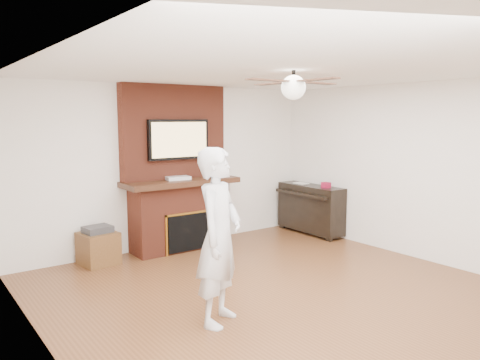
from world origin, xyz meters
TOP-DOWN VIEW (x-y plane):
  - room_shell at (0.00, 0.00)m, footprint 5.36×5.86m
  - fireplace at (0.00, 2.55)m, footprint 1.78×0.64m
  - tv at (0.00, 2.50)m, footprint 1.00×0.08m
  - ceiling_fan at (-0.00, 0.00)m, footprint 1.21×1.21m
  - person at (-0.98, -0.04)m, footprint 0.76×0.70m
  - side_table at (-1.30, 2.48)m, footprint 0.52×0.52m
  - piano at (2.29, 2.00)m, footprint 0.49×1.30m
  - cable_box at (-0.06, 2.45)m, footprint 0.38×0.25m
  - candle_orange at (-0.06, 2.33)m, footprint 0.06×0.06m
  - candle_green at (0.01, 2.36)m, footprint 0.07×0.07m
  - candle_cream at (0.11, 2.34)m, footprint 0.09×0.09m
  - candle_blue at (0.16, 2.38)m, footprint 0.05×0.05m

SIDE VIEW (x-z plane):
  - candle_green at x=0.01m, z-range 0.00..0.08m
  - candle_blue at x=0.16m, z-range 0.00..0.09m
  - candle_orange at x=-0.06m, z-range 0.00..0.11m
  - candle_cream at x=0.11m, z-range 0.00..0.12m
  - side_table at x=-1.30m, z-range -0.02..0.51m
  - piano at x=2.29m, z-range -0.01..0.92m
  - person at x=-0.98m, z-range 0.00..1.73m
  - fireplace at x=0.00m, z-range -0.25..2.25m
  - cable_box at x=-0.06m, z-range 1.08..1.13m
  - room_shell at x=0.00m, z-range -0.18..2.68m
  - tv at x=0.00m, z-range 1.38..1.98m
  - ceiling_fan at x=0.00m, z-range 2.18..2.49m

